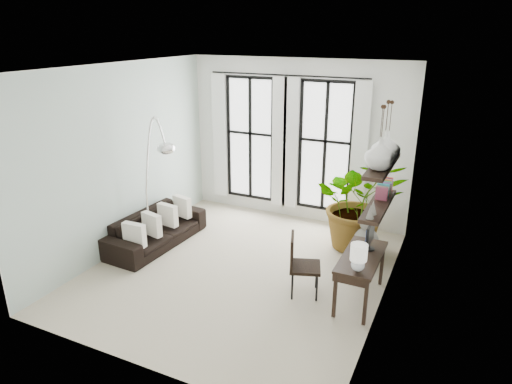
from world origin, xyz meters
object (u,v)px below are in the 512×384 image
Objects in this scene: sofa at (156,229)px; plant at (359,203)px; buddha at (365,245)px; desk_chair at (299,261)px; desk at (361,259)px; arc_lamp at (156,159)px.

plant reaches higher than sofa.
buddha is (3.59, 0.85, 0.06)m from sofa.
sofa is at bearing -166.64° from buddha.
desk_chair is (2.90, -0.45, 0.24)m from sofa.
desk_chair is at bearing -117.77° from buddha.
desk_chair is at bearing -170.31° from desk.
buddha is at bearing 43.07° from desk_chair.
desk_chair is at bearing -101.84° from plant.
sofa is 1.33m from arc_lamp.
desk is 1.31× the size of desk_chair.
desk reaches higher than sofa.
arc_lamp is at bearing -89.76° from sofa.
plant is 1.80× the size of desk_chair.
arc_lamp is (-2.79, 0.44, 1.09)m from desk_chair.
arc_lamp is at bearing 175.30° from desk.
plant reaches higher than desk_chair.
sofa is 2.40× the size of buddha.
buddha is at bearing 13.87° from arc_lamp.
sofa is 2.17× the size of desk_chair.
plant is at bearing -63.04° from sofa.
buddha is (-0.16, 1.16, -0.33)m from desk.
desk is at bearing -82.06° from buddha.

